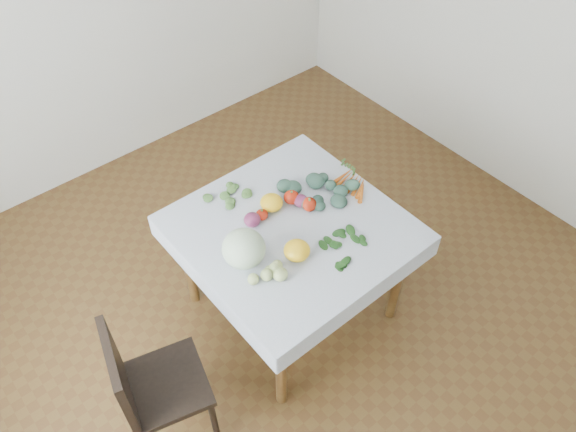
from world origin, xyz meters
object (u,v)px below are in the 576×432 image
at_px(cabbage, 244,249).
at_px(heirloom_back, 272,202).
at_px(table, 292,239).
at_px(chair, 147,384).
at_px(carrot_bunch, 353,183).

bearing_deg(cabbage, heirloom_back, 31.26).
distance_m(table, chair, 1.06).
xyz_separation_m(table, heirloom_back, (0.00, 0.18, 0.15)).
xyz_separation_m(chair, heirloom_back, (1.04, 0.33, 0.30)).
distance_m(cabbage, heirloom_back, 0.40).
relative_size(table, heirloom_back, 7.96).
relative_size(table, cabbage, 4.54).
height_order(chair, cabbage, cabbage).
bearing_deg(table, cabbage, -175.20).
bearing_deg(cabbage, table, 4.80).
relative_size(chair, carrot_bunch, 3.46).
bearing_deg(table, chair, -171.41).
bearing_deg(heirloom_back, chair, -162.14).
bearing_deg(heirloom_back, cabbage, -148.74).
bearing_deg(carrot_bunch, cabbage, -176.28).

